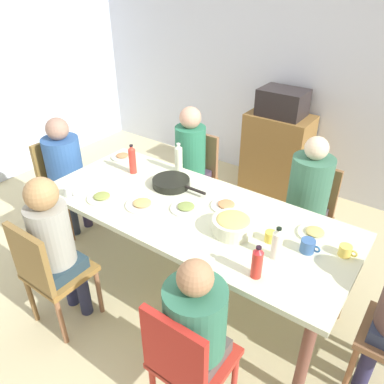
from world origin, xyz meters
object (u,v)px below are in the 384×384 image
(chair_4, at_px, (62,180))
(cup_0, at_px, (308,246))
(microwave, at_px, (283,102))
(person_1, at_px, (308,194))
(chair_5, at_px, (195,173))
(plate_5, at_px, (226,205))
(cup_3, at_px, (69,192))
(plate_0, at_px, (102,197))
(person_5, at_px, (190,157))
(bottle_3, at_px, (132,160))
(person_0, at_px, (196,327))
(chair_0, at_px, (186,361))
(person_4, at_px, (65,165))
(bowl_0, at_px, (233,225))
(bottle_2, at_px, (257,263))
(dining_table, at_px, (192,218))
(plate_2, at_px, (142,204))
(bottle_0, at_px, (179,158))
(plate_3, at_px, (186,208))
(plate_4, at_px, (123,156))
(serving_pan, at_px, (172,183))
(person_2, at_px, (54,241))
(chair_1, at_px, (308,211))
(bottle_1, at_px, (277,244))
(side_cabinet, at_px, (276,153))
(plate_1, at_px, (315,233))
(cup_1, at_px, (271,237))
(cup_2, at_px, (346,251))

(chair_4, relative_size, cup_0, 7.17)
(cup_0, height_order, microwave, microwave)
(person_1, height_order, chair_5, person_1)
(plate_5, bearing_deg, cup_3, -151.58)
(plate_0, bearing_deg, person_5, 86.84)
(bottle_3, bearing_deg, chair_5, 77.35)
(person_5, relative_size, cup_0, 9.64)
(person_0, xyz_separation_m, microwave, (-0.75, 2.66, 0.35))
(chair_0, distance_m, person_4, 2.22)
(person_4, height_order, bowl_0, person_4)
(bowl_0, height_order, cup_0, bowl_0)
(plate_0, height_order, bottle_2, bottle_2)
(chair_4, bearing_deg, dining_table, 0.00)
(plate_2, bearing_deg, person_4, 171.34)
(dining_table, distance_m, person_5, 0.97)
(bottle_0, bearing_deg, plate_3, -47.57)
(person_1, bearing_deg, cup_0, -69.90)
(plate_4, height_order, bottle_3, bottle_3)
(chair_0, distance_m, plate_3, 1.08)
(person_1, height_order, plate_5, person_1)
(serving_pan, height_order, cup_0, cup_0)
(microwave, bearing_deg, plate_3, -86.03)
(plate_3, distance_m, cup_0, 0.89)
(person_2, relative_size, bottle_0, 4.61)
(chair_1, xyz_separation_m, plate_4, (-1.60, -0.54, 0.27))
(chair_0, relative_size, plate_2, 3.65)
(bottle_0, xyz_separation_m, bottle_1, (1.15, -0.54, -0.02))
(bottle_0, bearing_deg, bottle_3, -140.81)
(plate_5, bearing_deg, bottle_2, -45.35)
(bottle_0, distance_m, side_cabinet, 1.56)
(person_4, distance_m, plate_3, 1.42)
(person_5, height_order, plate_1, person_5)
(person_5, bearing_deg, plate_1, -21.06)
(plate_1, distance_m, serving_pan, 1.16)
(chair_4, distance_m, cup_3, 0.83)
(person_0, relative_size, cup_1, 10.37)
(person_2, relative_size, cup_3, 11.03)
(person_1, bearing_deg, chair_0, -90.00)
(person_0, height_order, plate_0, person_0)
(dining_table, bearing_deg, chair_1, 56.04)
(chair_5, height_order, cup_1, chair_5)
(plate_3, height_order, cup_3, cup_3)
(person_4, distance_m, bottle_0, 1.11)
(cup_1, height_order, cup_2, same)
(person_1, height_order, cup_1, person_1)
(chair_5, height_order, plate_0, chair_5)
(bowl_0, height_order, microwave, microwave)
(person_4, bearing_deg, person_5, 41.57)
(plate_0, height_order, plate_2, same)
(person_1, xyz_separation_m, plate_0, (-1.22, -1.05, 0.05))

